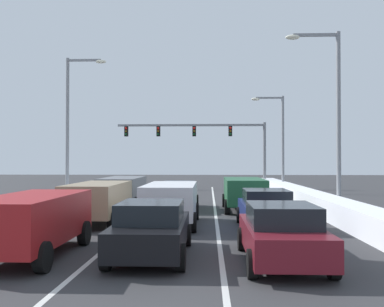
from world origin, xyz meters
The scene contains 18 objects.
ground_plane centered at (0.00, 14.43, 0.00)m, with size 120.00×120.00×0.00m, color #333335.
lane_stripe_between_right_lane_and_center_lane centered at (1.70, 18.04, 0.00)m, with size 0.14×39.68×0.01m, color silver.
lane_stripe_between_center_lane_and_left_lane centered at (-1.70, 18.04, 0.00)m, with size 0.14×39.68×0.01m, color silver.
snow_bank_right_shoulder centered at (7.00, 18.04, 0.45)m, with size 1.30×39.68×0.90m, color white.
snow_bank_left_shoulder centered at (-7.00, 18.04, 0.35)m, with size 2.12×39.68×0.69m, color white.
sedan_maroon_right_lane_nearest centered at (3.22, 5.98, 0.76)m, with size 2.00×4.50×1.51m.
sedan_navy_right_lane_second centered at (3.55, 11.59, 0.76)m, with size 2.00×4.50×1.51m.
suv_green_right_lane_third centered at (3.21, 17.69, 1.02)m, with size 2.16×4.90×1.67m.
sedan_black_center_lane_nearest centered at (-0.18, 6.54, 0.76)m, with size 2.00×4.50×1.51m.
suv_white_center_lane_second centered at (-0.16, 12.33, 1.02)m, with size 2.16×4.90×1.67m.
sedan_silver_center_lane_third centered at (-0.22, 18.15, 0.76)m, with size 2.00×4.50×1.51m.
suv_red_left_lane_nearest centered at (-3.44, 6.46, 1.02)m, with size 2.16×4.90×1.67m.
suv_tan_left_lane_second centered at (-3.23, 12.84, 1.02)m, with size 2.16×4.90×1.67m.
suv_gray_left_lane_third centered at (-3.42, 18.98, 1.02)m, with size 2.16×4.90×1.67m.
traffic_light_gantry centered at (1.31, 36.06, 4.89)m, with size 14.00×0.47×6.20m.
street_lamp_right_near centered at (7.34, 16.23, 5.27)m, with size 2.66×0.36×8.90m.
street_lamp_right_mid centered at (7.03, 30.66, 4.74)m, with size 2.66×0.36×7.88m.
street_lamp_left_mid centered at (-7.55, 23.04, 5.50)m, with size 2.66×0.36×9.33m.
Camera 1 is at (1.37, -5.32, 2.62)m, focal length 41.13 mm.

